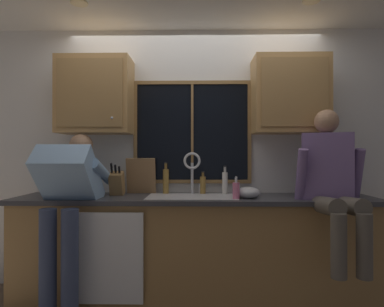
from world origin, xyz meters
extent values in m
cube|color=silver|center=(0.00, 0.06, 1.27)|extent=(5.56, 0.12, 2.55)
cylinder|color=#FFEAB2|center=(-0.95, -0.60, 2.54)|extent=(0.14, 0.14, 0.01)
cylinder|color=#FFEAB2|center=(0.95, -0.60, 2.54)|extent=(0.14, 0.14, 0.01)
cube|color=black|center=(-0.03, -0.01, 1.52)|extent=(1.10, 0.02, 0.95)
cube|color=olive|center=(-0.03, -0.02, 2.02)|extent=(1.17, 0.02, 0.04)
cube|color=olive|center=(-0.03, -0.02, 1.03)|extent=(1.17, 0.02, 0.04)
cube|color=olive|center=(-0.60, -0.02, 1.52)|extent=(0.03, 0.02, 0.95)
cube|color=olive|center=(0.54, -0.02, 1.52)|extent=(0.03, 0.02, 0.95)
cube|color=olive|center=(-0.03, -0.02, 1.52)|extent=(0.02, 0.02, 0.95)
cube|color=#A07744|center=(0.00, -0.29, 0.44)|extent=(3.16, 0.58, 0.88)
cube|color=#38383D|center=(0.00, -0.31, 0.90)|extent=(3.22, 0.62, 0.04)
cube|color=white|center=(-0.72, -0.61, 0.46)|extent=(0.60, 0.02, 0.74)
cube|color=#B2844C|center=(-0.95, -0.17, 1.86)|extent=(0.68, 0.33, 0.72)
cube|color=#9D7443|center=(-0.95, -0.34, 1.86)|extent=(0.60, 0.01, 0.62)
sphere|color=#B2B2B7|center=(-0.75, -0.34, 1.63)|extent=(0.02, 0.02, 0.02)
cube|color=#B2844C|center=(0.89, -0.17, 1.86)|extent=(0.68, 0.33, 0.72)
cube|color=#9D7443|center=(0.89, -0.34, 1.86)|extent=(0.60, 0.01, 0.62)
sphere|color=#B2B2B7|center=(1.10, -0.34, 1.63)|extent=(0.02, 0.02, 0.02)
cube|color=#B7B7BC|center=(-0.03, -0.30, 0.91)|extent=(0.80, 0.46, 0.02)
cube|color=#9C9CA0|center=(-0.23, -0.30, 0.81)|extent=(0.36, 0.42, 0.20)
cube|color=#9C9CA0|center=(0.17, -0.30, 0.81)|extent=(0.36, 0.42, 0.20)
cube|color=#B7B7BC|center=(-0.03, -0.30, 0.81)|extent=(0.04, 0.42, 0.20)
cylinder|color=silver|center=(-0.03, -0.08, 1.07)|extent=(0.03, 0.03, 0.30)
torus|color=silver|center=(-0.03, -0.14, 1.24)|extent=(0.16, 0.02, 0.16)
cylinder|color=silver|center=(0.05, -0.08, 0.97)|extent=(0.03, 0.03, 0.09)
cylinder|color=#384260|center=(-1.12, -0.76, 0.44)|extent=(0.13, 0.13, 0.88)
cylinder|color=#384260|center=(-0.95, -0.76, 0.44)|extent=(0.13, 0.13, 0.88)
cube|color=#8CB2DB|center=(-1.04, -0.56, 1.09)|extent=(0.44, 0.56, 0.58)
sphere|color=#A57A5B|center=(-1.04, -0.29, 1.38)|extent=(0.21, 0.21, 0.21)
cylinder|color=#8CB2DB|center=(-1.26, -0.38, 1.14)|extent=(0.09, 0.52, 0.26)
cylinder|color=#8CB2DB|center=(-0.82, -0.38, 1.14)|extent=(0.09, 0.52, 0.26)
cylinder|color=#595147|center=(1.03, -0.69, 0.90)|extent=(0.14, 0.43, 0.16)
cylinder|color=#595147|center=(1.21, -0.69, 0.90)|extent=(0.14, 0.43, 0.16)
cylinder|color=#595147|center=(1.03, -0.91, 0.65)|extent=(0.11, 0.11, 0.46)
cylinder|color=#595147|center=(1.21, -0.91, 0.65)|extent=(0.11, 0.11, 0.46)
cube|color=slate|center=(1.12, -0.47, 1.20)|extent=(0.44, 0.31, 0.56)
sphere|color=#A57A5B|center=(1.12, -0.47, 1.58)|extent=(0.20, 0.20, 0.20)
cylinder|color=slate|center=(0.89, -0.52, 1.12)|extent=(0.08, 0.20, 0.47)
cylinder|color=slate|center=(1.35, -0.52, 1.12)|extent=(0.08, 0.20, 0.47)
cube|color=olive|center=(-0.73, -0.23, 1.02)|extent=(0.12, 0.18, 0.25)
cylinder|color=black|center=(-0.76, -0.29, 1.18)|extent=(0.02, 0.05, 0.09)
cylinder|color=black|center=(-0.73, -0.29, 1.17)|extent=(0.02, 0.04, 0.08)
cylinder|color=black|center=(-0.69, -0.28, 1.16)|extent=(0.02, 0.04, 0.06)
cube|color=#997047|center=(-0.53, -0.09, 1.09)|extent=(0.28, 0.09, 0.35)
ellipsoid|color=#B7B7BC|center=(0.47, -0.40, 0.97)|extent=(0.21, 0.21, 0.10)
cylinder|color=pink|center=(0.35, -0.46, 0.99)|extent=(0.06, 0.06, 0.14)
cylinder|color=silver|center=(0.35, -0.46, 1.08)|extent=(0.02, 0.02, 0.04)
cylinder|color=silver|center=(0.35, -0.48, 1.11)|extent=(0.01, 0.04, 0.01)
cylinder|color=olive|center=(-0.28, -0.09, 1.04)|extent=(0.06, 0.06, 0.24)
cylinder|color=brown|center=(-0.28, -0.09, 1.19)|extent=(0.03, 0.03, 0.06)
cylinder|color=black|center=(-0.28, -0.09, 1.22)|extent=(0.03, 0.03, 0.01)
cylinder|color=olive|center=(0.08, -0.09, 1.00)|extent=(0.06, 0.06, 0.17)
cylinder|color=brown|center=(0.08, -0.09, 1.11)|extent=(0.02, 0.02, 0.04)
cylinder|color=black|center=(0.08, -0.09, 1.13)|extent=(0.03, 0.03, 0.01)
cylinder|color=silver|center=(0.29, -0.13, 1.02)|extent=(0.05, 0.05, 0.21)
cylinder|color=#B3AFA7|center=(0.29, -0.13, 1.16)|extent=(0.02, 0.02, 0.05)
cylinder|color=black|center=(0.29, -0.13, 1.19)|extent=(0.03, 0.03, 0.01)
camera|label=1|loc=(0.03, -3.21, 1.29)|focal=30.08mm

